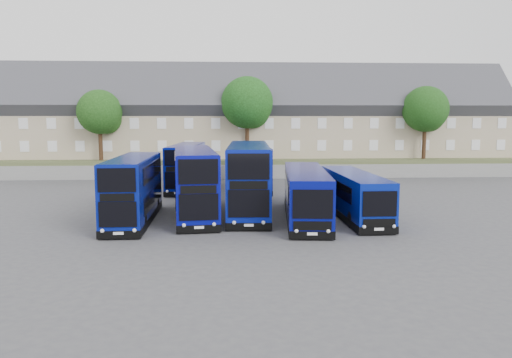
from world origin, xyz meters
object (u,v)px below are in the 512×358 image
Objects in this scene: tree_east at (426,111)px; dd_front_mid at (195,184)px; tree_west at (101,114)px; coach_east_a at (306,195)px; dd_front_left at (134,190)px; tree_far at (451,109)px; tree_mid at (248,105)px.

dd_front_mid is at bearing -138.23° from tree_east.
coach_east_a is at bearing -51.52° from tree_west.
tree_far is at bearing 40.78° from dd_front_left.
tree_far is at bearing 49.40° from tree_east.
tree_west is 42.58m from tree_far.
coach_east_a is 1.47× the size of tree_east.
dd_front_left is 46.34m from tree_far.
coach_east_a is (11.03, 0.07, -0.41)m from dd_front_left.
tree_mid is at bearing -165.96° from tree_far.
dd_front_left is at bearing -109.07° from tree_mid.
tree_west is 0.88× the size of tree_far.
tree_mid is (16.00, 0.50, 1.02)m from tree_west.
dd_front_mid is 42.45m from tree_far.
tree_east is at bearing -1.43° from tree_mid.
tree_west is at bearing -170.54° from tree_far.
tree_mid reaches higher than dd_front_mid.
tree_far is (30.56, 28.94, 5.55)m from dd_front_mid.
tree_west is 36.00m from tree_east.
tree_east is at bearing 59.08° from coach_east_a.
tree_far is (6.00, 7.00, 0.34)m from tree_east.
tree_east is at bearing -130.60° from tree_far.
dd_front_left is at bearing -162.11° from dd_front_mid.
tree_far reaches higher than tree_east.
dd_front_mid is 25.22m from tree_west.
tree_west is 0.94× the size of tree_east.
coach_east_a is at bearing -83.58° from tree_mid.
dd_front_mid reaches higher than coach_east_a.
tree_mid is 20.02m from tree_east.
tree_east is (17.29, 23.53, 5.80)m from coach_east_a.
coach_east_a is 38.89m from tree_far.
dd_front_left is 37.26m from tree_east.
tree_far is at bearing 9.46° from tree_west.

